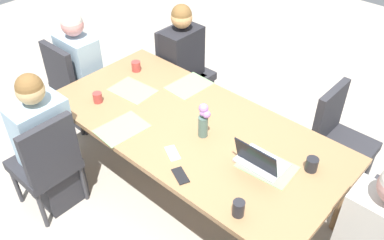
{
  "coord_description": "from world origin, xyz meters",
  "views": [
    {
      "loc": [
        1.6,
        -1.77,
        2.65
      ],
      "look_at": [
        0.0,
        0.0,
        0.78
      ],
      "focal_mm": 38.43,
      "sensor_mm": 36.0,
      "label": 1
    }
  ],
  "objects": [
    {
      "name": "chair_far_right_mid",
      "position": [
        0.78,
        0.9,
        0.5
      ],
      "size": [
        0.44,
        0.44,
        0.9
      ],
      "color": "#2D2D33",
      "rests_on": "ground_plane"
    },
    {
      "name": "coffee_mug_near_right",
      "position": [
        0.89,
        0.18,
        0.77
      ],
      "size": [
        0.08,
        0.08,
        0.1
      ],
      "primitive_type": "cylinder",
      "color": "#232328",
      "rests_on": "dining_table"
    },
    {
      "name": "laptop_head_right_left_mid",
      "position": [
        0.62,
        -0.02,
        0.77
      ],
      "size": [
        0.32,
        0.22,
        0.21
      ],
      "color": "silver",
      "rests_on": "dining_table"
    },
    {
      "name": "placemat_near_right_near",
      "position": [
        -0.36,
        -0.38,
        0.73
      ],
      "size": [
        0.29,
        0.38,
        0.0
      ],
      "primitive_type": "cube",
      "rotation": [
        0.0,
        0.0,
        1.49
      ],
      "color": "#7FAD70",
      "rests_on": "dining_table"
    },
    {
      "name": "placemat_head_right_left_mid",
      "position": [
        0.66,
        0.01,
        0.73
      ],
      "size": [
        0.38,
        0.29,
        0.0
      ],
      "primitive_type": "cube",
      "rotation": [
        0.0,
        0.0,
        3.22
      ],
      "color": "#7FAD70",
      "rests_on": "dining_table"
    },
    {
      "name": "chair_head_left_left_far",
      "position": [
        -1.51,
        -0.05,
        0.5
      ],
      "size": [
        0.44,
        0.44,
        0.9
      ],
      "color": "#2D2D33",
      "rests_on": "ground_plane"
    },
    {
      "name": "placemat_head_left_left_far",
      "position": [
        -0.68,
        0.01,
        0.73
      ],
      "size": [
        0.38,
        0.29,
        0.0
      ],
      "primitive_type": "cube",
      "rotation": [
        0.0,
        0.0,
        0.08
      ],
      "color": "#7FAD70",
      "rests_on": "dining_table"
    },
    {
      "name": "coffee_mug_centre_left",
      "position": [
        -0.89,
        0.25,
        0.77
      ],
      "size": [
        0.08,
        0.08,
        0.09
      ],
      "primitive_type": "cylinder",
      "color": "#AD3D38",
      "rests_on": "dining_table"
    },
    {
      "name": "phone_silver",
      "position": [
        0.11,
        -0.32,
        0.73
      ],
      "size": [
        0.17,
        0.13,
        0.01
      ],
      "primitive_type": "cube",
      "rotation": [
        0.0,
        0.0,
        2.67
      ],
      "color": "silver",
      "rests_on": "dining_table"
    },
    {
      "name": "person_near_right_near",
      "position": [
        -0.79,
        -0.78,
        0.53
      ],
      "size": [
        0.36,
        0.4,
        1.19
      ],
      "color": "#2D2D33",
      "rests_on": "ground_plane"
    },
    {
      "name": "person_far_left_near",
      "position": [
        -0.83,
        0.78,
        0.53
      ],
      "size": [
        0.36,
        0.4,
        1.19
      ],
      "color": "#2D2D33",
      "rests_on": "ground_plane"
    },
    {
      "name": "coffee_mug_near_left",
      "position": [
        0.76,
        -0.44,
        0.78
      ],
      "size": [
        0.07,
        0.07,
        0.11
      ],
      "primitive_type": "cylinder",
      "color": "#232328",
      "rests_on": "dining_table"
    },
    {
      "name": "ground_plane",
      "position": [
        0.0,
        0.0,
        0.0
      ],
      "size": [
        10.0,
        10.0,
        0.0
      ],
      "primitive_type": "plane",
      "color": "#B2A899"
    },
    {
      "name": "coffee_mug_centre_right",
      "position": [
        -0.76,
        -0.28,
        0.77
      ],
      "size": [
        0.07,
        0.07,
        0.08
      ],
      "primitive_type": "cylinder",
      "color": "#AD3D38",
      "rests_on": "dining_table"
    },
    {
      "name": "chair_far_left_near",
      "position": [
        -0.91,
        0.84,
        0.5
      ],
      "size": [
        0.44,
        0.44,
        0.9
      ],
      "color": "#2D2D33",
      "rests_on": "ground_plane"
    },
    {
      "name": "placemat_far_left_near",
      "position": [
        -0.38,
        0.38,
        0.73
      ],
      "size": [
        0.28,
        0.37,
        0.0
      ],
      "primitive_type": "cube",
      "rotation": [
        0.0,
        0.0,
        -1.62
      ],
      "color": "#7FAD70",
      "rests_on": "dining_table"
    },
    {
      "name": "dining_table",
      "position": [
        0.0,
        0.0,
        0.66
      ],
      "size": [
        2.31,
        1.1,
        0.73
      ],
      "color": "#9E754C",
      "rests_on": "ground_plane"
    },
    {
      "name": "flower_vase",
      "position": [
        0.14,
        -0.03,
        0.86
      ],
      "size": [
        0.09,
        0.08,
        0.27
      ],
      "color": "#4C6B60",
      "rests_on": "dining_table"
    },
    {
      "name": "phone_black",
      "position": [
        0.29,
        -0.44,
        0.73
      ],
      "size": [
        0.17,
        0.13,
        0.01
      ],
      "primitive_type": "cube",
      "rotation": [
        0.0,
        0.0,
        2.73
      ],
      "color": "black",
      "rests_on": "dining_table"
    },
    {
      "name": "person_head_left_left_far",
      "position": [
        -1.45,
        0.02,
        0.53
      ],
      "size": [
        0.4,
        0.36,
        1.19
      ],
      "color": "#2D2D33",
      "rests_on": "ground_plane"
    },
    {
      "name": "chair_near_right_near",
      "position": [
        -0.72,
        -0.84,
        0.5
      ],
      "size": [
        0.44,
        0.44,
        0.9
      ],
      "color": "#2D2D33",
      "rests_on": "ground_plane"
    }
  ]
}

